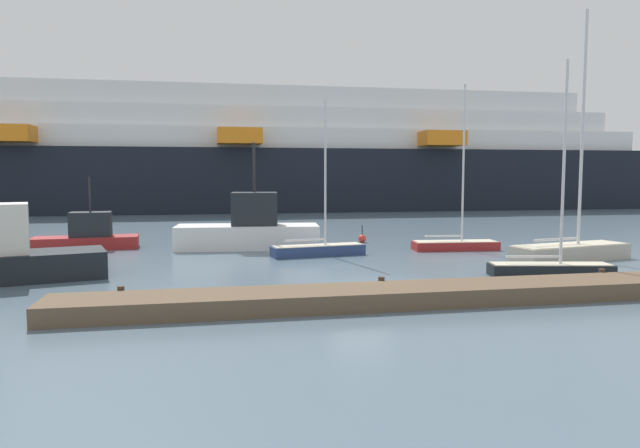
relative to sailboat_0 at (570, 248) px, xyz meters
The scene contains 10 objects.
ground_plane 13.38m from the sailboat_0, 162.25° to the right, with size 600.00×600.00×0.00m, color slate.
dock_pier 15.19m from the sailboat_0, 146.94° to the right, with size 23.28×2.56×0.76m.
sailboat_0 is the anchor object (origin of this frame).
sailboat_1 13.61m from the sailboat_0, 162.35° to the left, with size 5.43×2.04×8.69m.
sailboat_2 6.60m from the sailboat_0, 131.21° to the left, with size 5.21×1.92×9.88m.
sailboat_3 5.74m from the sailboat_0, 132.71° to the right, with size 5.58×2.25×9.60m.
fishing_boat_0 28.04m from the sailboat_0, 159.53° to the left, with size 6.25×2.44×4.41m.
fishing_boat_2 18.40m from the sailboat_0, 153.94° to the left, with size 8.91×3.74×6.49m.
channel_buoy_0 13.14m from the sailboat_0, 132.63° to the left, with size 0.53×0.53×1.19m.
cruise_ship 56.29m from the sailboat_0, 119.35° to the left, with size 137.80×22.92×21.87m.
Camera 1 is at (-6.41, -23.45, 4.61)m, focal length 32.48 mm.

